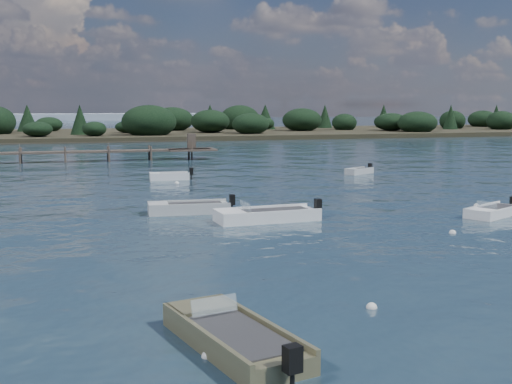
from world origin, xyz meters
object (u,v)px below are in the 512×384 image
object	(u,v)px
dinghy_mid_white_a	(267,217)
dinghy_mid_white_b	(494,213)
dinghy_mid_grey	(189,210)
tender_far_white	(170,178)
tender_far_grey_b	(359,172)
dinghy_near_olive	(233,341)

from	to	relation	value
dinghy_mid_white_a	dinghy_mid_white_b	bearing A→B (deg)	-9.33
dinghy_mid_grey	dinghy_mid_white_a	bearing A→B (deg)	-45.76
tender_far_white	dinghy_mid_white_a	xyz separation A→B (m)	(1.95, -18.94, 0.01)
dinghy_mid_grey	tender_far_grey_b	size ratio (longest dim) A/B	1.60
dinghy_mid_grey	dinghy_near_olive	xyz separation A→B (m)	(-2.48, -19.30, 0.00)
dinghy_near_olive	tender_far_grey_b	bearing A→B (deg)	60.24
dinghy_mid_white_b	dinghy_mid_grey	bearing A→B (deg)	160.56
dinghy_mid_grey	dinghy_mid_white_a	size ratio (longest dim) A/B	0.85
tender_far_grey_b	dinghy_mid_white_a	size ratio (longest dim) A/B	0.53
dinghy_mid_grey	dinghy_mid_white_a	xyz separation A→B (m)	(3.32, -3.41, 0.01)
dinghy_mid_grey	tender_far_grey_b	distance (m)	23.13
tender_far_grey_b	dinghy_mid_white_a	distance (m)	23.39
tender_far_white	dinghy_mid_grey	bearing A→B (deg)	-95.05
tender_far_white	dinghy_mid_white_b	distance (m)	25.05
dinghy_mid_white_b	tender_far_grey_b	bearing A→B (deg)	84.12
tender_far_white	dinghy_mid_white_a	size ratio (longest dim) A/B	0.60
tender_far_grey_b	dinghy_near_olive	bearing A→B (deg)	-119.76
dinghy_mid_white_b	dinghy_mid_white_a	xyz separation A→B (m)	(-11.87, 1.95, 0.03)
dinghy_mid_white_a	dinghy_near_olive	bearing A→B (deg)	-110.06
tender_far_white	dinghy_mid_white_b	bearing A→B (deg)	-56.52
dinghy_mid_grey	tender_far_white	bearing A→B (deg)	84.95
tender_far_white	dinghy_mid_white_b	size ratio (longest dim) A/B	0.81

